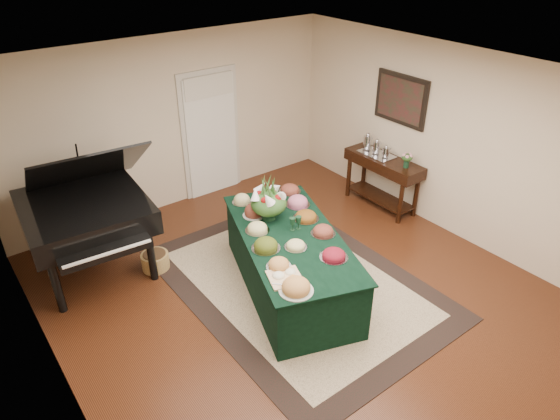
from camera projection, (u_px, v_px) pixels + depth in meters
ground at (294, 291)px, 6.34m from camera, size 6.00×6.00×0.00m
area_rug at (296, 283)px, 6.47m from camera, size 2.68×3.75×0.01m
kitchen_doorway at (211, 135)px, 8.18m from camera, size 1.05×0.07×2.10m
buffet_table at (290, 262)px, 6.20m from camera, size 1.85×2.63×0.79m
food_platters at (286, 231)px, 6.01m from camera, size 1.62×2.19×0.13m
cutting_board at (285, 275)px, 5.28m from camera, size 0.44×0.44×0.10m
green_goblets at (295, 223)px, 6.07m from camera, size 0.15×0.09×0.18m
floral_centerpiece at (269, 199)px, 6.21m from camera, size 0.47×0.47×0.47m
grand_piano at (86, 211)px, 6.28m from camera, size 1.70×1.88×1.80m
wicker_basket at (155, 261)px, 6.70m from camera, size 0.37×0.37×0.23m
mahogany_sideboard at (383, 169)px, 7.92m from camera, size 0.45×1.33×0.85m
tea_service at (376, 147)px, 7.90m from camera, size 0.34×0.58×0.30m
pink_bouquet at (407, 158)px, 7.44m from camera, size 0.18×0.18×0.24m
wall_painting at (401, 99)px, 7.48m from camera, size 0.05×0.95×0.75m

